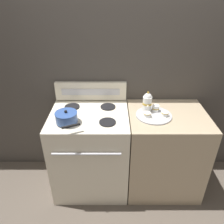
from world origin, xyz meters
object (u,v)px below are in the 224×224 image
saucepan (67,117)px  teacup_left (148,115)px  teapot (148,102)px  stove (91,151)px  serving_tray (154,115)px  teacup_right (165,114)px  creamer_jug (156,108)px

saucepan → teacup_left: size_ratio=2.77×
teapot → stove: bearing=-174.9°
serving_tray → teacup_right: size_ratio=3.15×
serving_tray → stove: bearing=177.7°
serving_tray → teacup_left: (-0.07, -0.04, 0.03)m
teapot → serving_tray: bearing=-51.6°
saucepan → teapot: 0.80m
teacup_right → stove: bearing=175.7°
creamer_jug → teapot: bearing=178.9°
teapot → teacup_left: size_ratio=1.90×
teacup_right → creamer_jug: creamer_jug is taller
saucepan → creamer_jug: bearing=13.3°
teapot → teacup_right: size_ratio=1.90×
creamer_jug → teacup_right: bearing=-56.7°
stove → teacup_left: bearing=-7.0°
saucepan → creamer_jug: (0.86, 0.20, -0.02)m
serving_tray → creamer_jug: creamer_jug is taller
creamer_jug → saucepan: bearing=-166.7°
teacup_left → teacup_right: same height
stove → serving_tray: (0.64, -0.03, 0.47)m
serving_tray → teacup_left: 0.09m
stove → saucepan: saucepan is taller
teacup_left → creamer_jug: creamer_jug is taller
teacup_left → teacup_right: size_ratio=1.00×
teapot → creamer_jug: 0.11m
teacup_right → serving_tray: bearing=162.8°
teacup_left → saucepan: bearing=-173.6°
stove → teacup_left: size_ratio=8.48×
stove → serving_tray: bearing=-2.3°
saucepan → teacup_left: saucepan is taller
saucepan → serving_tray: 0.84m
stove → saucepan: 0.58m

